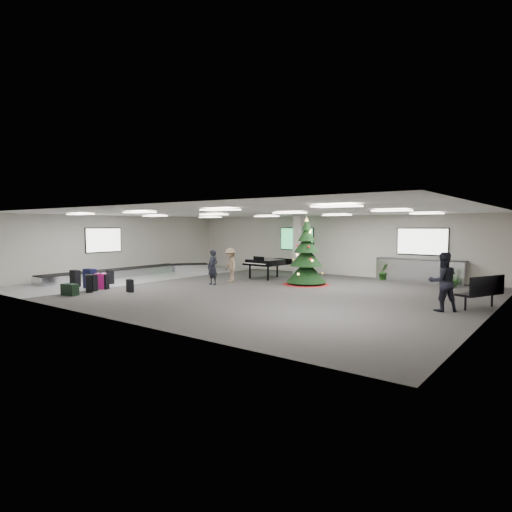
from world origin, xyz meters
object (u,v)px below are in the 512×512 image
Objects in this scene: service_counter at (419,270)px; bench at (483,290)px; christmas_tree at (306,262)px; grand_piano at (267,262)px; traveler_bench at (443,282)px; baggage_carousel at (132,272)px; pink_suitcase at (101,281)px; traveler_a at (213,267)px; traveler_b at (230,265)px; potted_plant_right at (453,279)px; potted_plant_left at (383,272)px.

service_counter is 2.28× the size of bench.
christmas_tree reaches higher than service_counter.
traveler_bench is at bearing -15.17° from grand_piano.
grand_piano is 1.20× the size of bench.
grand_piano is (6.33, 3.49, 0.60)m from baggage_carousel.
service_counter is 1.33× the size of christmas_tree.
pink_suitcase is 14.39m from bench.
christmas_tree reaches higher than baggage_carousel.
traveler_b is (0.03, 1.17, 0.02)m from traveler_a.
bench is 1.11× the size of traveler_b.
baggage_carousel is 5.77m from traveler_a.
potted_plant_right is (8.73, 4.59, -0.45)m from traveler_b.
traveler_bench is at bearing -56.04° from potted_plant_left.
traveler_b reaches higher than service_counter.
pink_suitcase is 0.22× the size of christmas_tree.
christmas_tree is at bearing 16.53° from baggage_carousel.
traveler_a is (-0.59, -3.38, -0.03)m from grand_piano.
traveler_b reaches higher than potted_plant_right.
pink_suitcase is at bearing -51.82° from baggage_carousel.
traveler_bench is at bearing 21.42° from traveler_b.
potted_plant_right is (1.67, -0.87, -0.19)m from service_counter.
traveler_a is at bearing -146.69° from potted_plant_right.
traveler_bench is (9.74, -1.27, 0.11)m from traveler_b.
traveler_b is (-3.28, -1.41, -0.24)m from christmas_tree.
christmas_tree is (-3.78, -4.04, 0.50)m from service_counter.
potted_plant_left is (-5.24, 5.21, -0.20)m from bench.
grand_piano is at bearing -168.77° from bench.
christmas_tree is at bearing 41.03° from traveler_a.
baggage_carousel is at bearing -152.33° from service_counter.
pink_suitcase is 15.03m from potted_plant_right.
pink_suitcase is 0.37× the size of traveler_bench.
baggage_carousel is 6.05× the size of traveler_b.
bench is 1.13× the size of traveler_a.
service_counter is at bearing 27.67° from baggage_carousel.
traveler_a reaches higher than baggage_carousel.
service_counter is at bearing 20.85° from pink_suitcase.
potted_plant_right is (-1.95, 4.68, -0.25)m from bench.
bench is at bearing -67.41° from potted_plant_right.
pink_suitcase is at bearing -135.98° from bench.
traveler_b is at bearing 91.40° from traveler_a.
traveler_b is 7.48m from potted_plant_left.
grand_piano is at bearing 104.83° from traveler_b.
christmas_tree is 3.58m from traveler_b.
christmas_tree is at bearing -133.06° from service_counter.
pink_suitcase is (2.93, -3.73, 0.12)m from baggage_carousel.
traveler_b reaches higher than traveler_a.
service_counter is at bearing 46.15° from traveler_a.
pink_suitcase is 8.90m from christmas_tree.
christmas_tree is at bearing -167.47° from bench.
traveler_b reaches higher than grand_piano.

